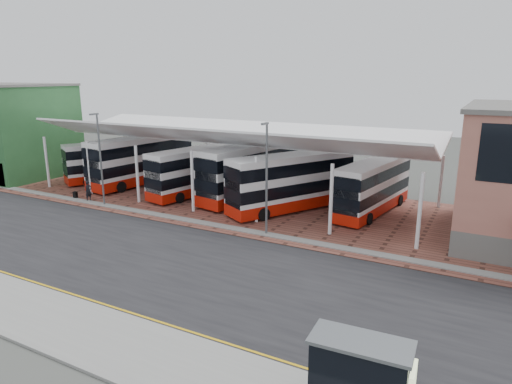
% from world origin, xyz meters
% --- Properties ---
extents(ground, '(140.00, 140.00, 0.00)m').
position_xyz_m(ground, '(0.00, 0.00, 0.00)').
color(ground, '#40423D').
extents(road, '(120.00, 14.00, 0.02)m').
position_xyz_m(road, '(0.00, -1.00, 0.01)').
color(road, black).
rests_on(road, ground).
extents(forecourt, '(72.00, 16.00, 0.06)m').
position_xyz_m(forecourt, '(2.00, 13.00, 0.03)').
color(forecourt, brown).
rests_on(forecourt, ground).
extents(sidewalk, '(120.00, 4.00, 0.14)m').
position_xyz_m(sidewalk, '(0.00, -9.00, 0.07)').
color(sidewalk, gray).
rests_on(sidewalk, ground).
extents(north_kerb, '(120.00, 0.80, 0.14)m').
position_xyz_m(north_kerb, '(0.00, 6.20, 0.07)').
color(north_kerb, gray).
rests_on(north_kerb, ground).
extents(yellow_line_near, '(120.00, 0.12, 0.01)m').
position_xyz_m(yellow_line_near, '(0.00, -7.00, 0.03)').
color(yellow_line_near, gold).
rests_on(yellow_line_near, road).
extents(yellow_line_far, '(120.00, 0.12, 0.01)m').
position_xyz_m(yellow_line_far, '(0.00, -6.70, 0.03)').
color(yellow_line_far, gold).
rests_on(yellow_line_far, road).
extents(canopy, '(37.00, 11.63, 7.07)m').
position_xyz_m(canopy, '(-6.00, 13.94, 5.80)').
color(canopy, white).
rests_on(canopy, ground).
extents(shop_green, '(6.40, 10.20, 10.22)m').
position_xyz_m(shop_green, '(-30.00, 10.97, 5.12)').
color(shop_green, '#2D6533').
rests_on(shop_green, ground).
extents(lamp_west, '(0.16, 0.90, 8.07)m').
position_xyz_m(lamp_west, '(-14.00, 6.27, 4.36)').
color(lamp_west, slate).
rests_on(lamp_west, ground).
extents(lamp_east, '(0.16, 0.90, 8.07)m').
position_xyz_m(lamp_east, '(2.00, 6.27, 4.36)').
color(lamp_east, slate).
rests_on(lamp_east, ground).
extents(bus_0, '(6.90, 10.00, 4.17)m').
position_xyz_m(bus_0, '(-20.32, 13.99, 2.13)').
color(bus_0, white).
rests_on(bus_0, forecourt).
extents(bus_1, '(4.48, 12.25, 4.93)m').
position_xyz_m(bus_1, '(-16.67, 14.25, 2.51)').
color(bus_1, white).
rests_on(bus_1, forecourt).
extents(bus_2, '(4.67, 11.01, 4.42)m').
position_xyz_m(bus_2, '(-9.02, 13.53, 2.26)').
color(bus_2, white).
rests_on(bus_2, forecourt).
extents(bus_3, '(5.00, 12.43, 5.00)m').
position_xyz_m(bus_3, '(-3.81, 14.75, 2.54)').
color(bus_3, white).
rests_on(bus_3, forecourt).
extents(bus_4, '(7.86, 11.37, 4.75)m').
position_xyz_m(bus_4, '(1.02, 12.79, 2.42)').
color(bus_4, white).
rests_on(bus_4, forecourt).
extents(bus_5, '(3.92, 10.69, 4.31)m').
position_xyz_m(bus_5, '(7.26, 15.32, 2.20)').
color(bus_5, white).
rests_on(bus_5, forecourt).
extents(pedestrian, '(0.49, 0.71, 1.86)m').
position_xyz_m(pedestrian, '(-16.17, 6.58, 0.99)').
color(pedestrian, black).
rests_on(pedestrian, forecourt).
extents(suitcase, '(0.38, 0.27, 0.65)m').
position_xyz_m(suitcase, '(-17.99, 6.61, 0.38)').
color(suitcase, black).
rests_on(suitcase, forecourt).
extents(bus_shelter, '(3.46, 1.74, 2.70)m').
position_xyz_m(bus_shelter, '(13.15, -8.48, 1.82)').
color(bus_shelter, black).
rests_on(bus_shelter, sidewalk).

